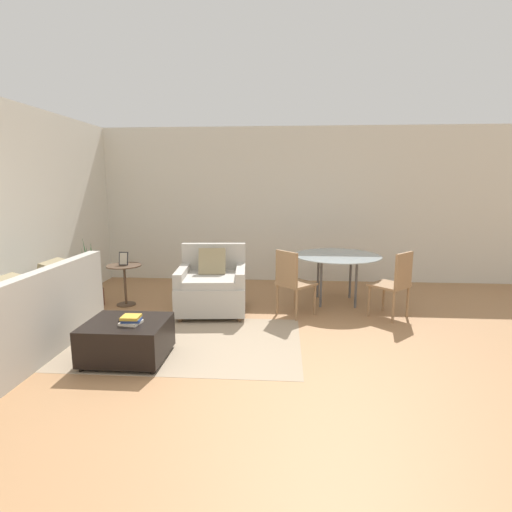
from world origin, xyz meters
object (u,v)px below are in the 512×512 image
Objects in this scene: ottoman at (127,339)px; potted_plant at (90,293)px; armchair at (212,287)px; picture_frame at (124,259)px; tv_remote_primary at (126,320)px; dining_chair_near_left at (292,279)px; book_stack at (131,320)px; dining_chair_near_right at (396,280)px; side_table at (125,277)px; couch at (26,323)px; dining_table at (337,259)px.

ottoman is 2.13m from potted_plant.
armchair reaches higher than picture_frame.
tv_remote_primary is 2.23m from dining_chair_near_left.
book_stack is 0.23× the size of dining_chair_near_right.
ottoman is 0.89× the size of dining_chair_near_left.
armchair is 1.34m from side_table.
tv_remote_primary is 0.23× the size of side_table.
couch is 1.72m from side_table.
dining_chair_near_left is at bearing 41.09° from ottoman.
potted_plant is at bearing 176.60° from dining_chair_near_right.
dining_table is (3.61, 0.42, 0.46)m from potted_plant.
dining_table is (3.10, 0.36, -0.04)m from picture_frame.
side_table is (0.50, 0.07, 0.23)m from potted_plant.
picture_frame reaches higher than dining_table.
book_stack is at bearing -135.98° from dining_table.
ottoman is at bearing -110.24° from armchair.
tv_remote_primary is at bearing -67.77° from side_table.
couch is 1.98× the size of potted_plant.
book_stack is at bearing -37.50° from ottoman.
couch is at bearing -104.06° from picture_frame.
couch reaches higher than side_table.
dining_chair_near_right reaches higher than dining_table.
couch is 2.28m from armchair.
dining_chair_near_right is (3.78, -0.32, 0.09)m from side_table.
couch is 4.41m from dining_chair_near_right.
couch is at bearing -139.94° from armchair.
book_stack is 1.11× the size of picture_frame.
dining_chair_near_right is (3.05, 1.47, 0.30)m from ottoman.
armchair reaches higher than dining_chair_near_left.
book_stack is 3.34m from dining_chair_near_right.
picture_frame is at bearing 175.12° from dining_chair_near_right.
couch reaches higher than picture_frame.
book_stack is at bearing -66.26° from picture_frame.
armchair is 1.25× the size of ottoman.
dining_table reaches higher than tv_remote_primary.
picture_frame reaches higher than tv_remote_primary.
couch is 9.69× the size of book_stack.
book_stack is 0.20× the size of potted_plant.
picture_frame is at bearing 112.22° from tv_remote_primary.
couch is 14.85× the size of tv_remote_primary.
dining_chair_near_right reaches higher than picture_frame.
dining_chair_near_right is at bearing -3.40° from potted_plant.
potted_plant is 0.71m from picture_frame.
couch is at bearing -104.06° from side_table.
couch is 1.60m from potted_plant.
dining_table is at bearing 135.00° from dining_chair_near_right.
couch reaches higher than book_stack.
ottoman is 3.39m from dining_chair_near_right.
dining_chair_near_right is at bearing -45.00° from dining_table.
book_stack is 0.23× the size of dining_chair_near_left.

